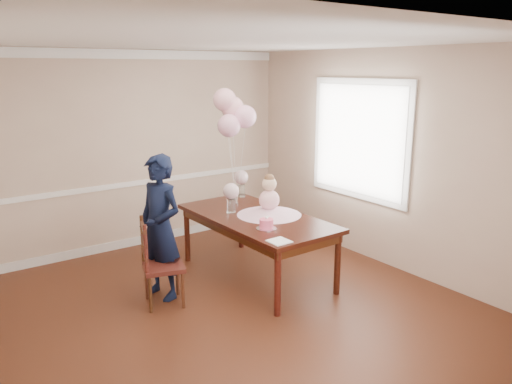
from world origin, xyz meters
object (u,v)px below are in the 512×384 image
object	(u,v)px
dining_table_top	(256,218)
dining_chair_seat	(164,267)
birthday_cake	(266,224)
woman	(160,228)

from	to	relation	value
dining_table_top	dining_chair_seat	distance (m)	1.26
dining_table_top	dining_chair_seat	bearing A→B (deg)	180.00
birthday_cake	woman	bearing A→B (deg)	147.18
birthday_cake	dining_chair_seat	bearing A→B (deg)	156.90
dining_chair_seat	woman	size ratio (longest dim) A/B	0.26
woman	birthday_cake	bearing A→B (deg)	40.63
dining_table_top	birthday_cake	distance (m)	0.51
dining_table_top	birthday_cake	size ratio (longest dim) A/B	13.33
dining_table_top	dining_chair_seat	world-z (taller)	dining_table_top
dining_chair_seat	woman	bearing A→B (deg)	87.50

